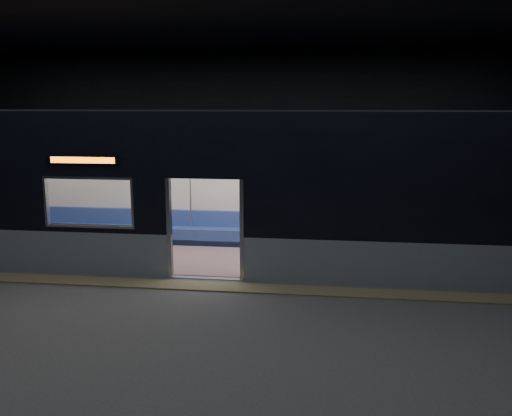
# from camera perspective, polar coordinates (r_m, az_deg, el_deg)

# --- Properties ---
(station_floor) EXTENTS (24.00, 14.00, 0.01)m
(station_floor) POSITION_cam_1_polar(r_m,az_deg,el_deg) (10.16, -6.56, -9.30)
(station_floor) COLOR #47494C
(station_floor) RESTS_ON ground
(station_envelope) EXTENTS (24.00, 14.00, 5.00)m
(station_envelope) POSITION_cam_1_polar(r_m,az_deg,el_deg) (9.53, -7.05, 11.87)
(station_envelope) COLOR black
(station_envelope) RESTS_ON station_floor
(tactile_strip) EXTENTS (22.80, 0.50, 0.03)m
(tactile_strip) POSITION_cam_1_polar(r_m,az_deg,el_deg) (10.65, -5.85, -8.19)
(tactile_strip) COLOR #8C7F59
(tactile_strip) RESTS_ON station_floor
(metro_car) EXTENTS (18.00, 3.04, 3.35)m
(metro_car) POSITION_cam_1_polar(r_m,az_deg,el_deg) (12.12, -3.88, 3.11)
(metro_car) COLOR gray
(metro_car) RESTS_ON station_floor
(passenger) EXTENTS (0.46, 0.76, 1.46)m
(passenger) POSITION_cam_1_polar(r_m,az_deg,el_deg) (13.06, 7.69, -0.90)
(passenger) COLOR black
(passenger) RESTS_ON metro_car
(handbag) EXTENTS (0.36, 0.32, 0.16)m
(handbag) POSITION_cam_1_polar(r_m,az_deg,el_deg) (12.84, 7.54, -1.70)
(handbag) COLOR black
(handbag) RESTS_ON passenger
(transit_map) EXTENTS (1.03, 0.03, 0.67)m
(transit_map) POSITION_cam_1_polar(r_m,az_deg,el_deg) (13.43, 16.99, 1.87)
(transit_map) COLOR white
(transit_map) RESTS_ON metro_car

